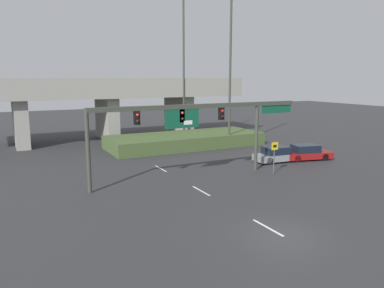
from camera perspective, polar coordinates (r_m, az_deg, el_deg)
The scene contains 10 objects.
ground_plane at distance 19.08m, azimuth 13.49°, elevation -13.37°, with size 160.00×160.00×0.00m, color #2D2D30.
lane_markings at distance 31.49m, azimuth -4.78°, elevation -3.75°, with size 0.14×30.61×0.01m.
signal_gantry at distance 27.59m, azimuth 0.71°, elevation 4.03°, with size 17.16×0.44×5.60m.
speed_limit_sign at distance 29.98m, azimuth 12.44°, elevation -1.36°, with size 0.60×0.11×2.60m.
highway_light_pole_near at distance 46.01m, azimuth -1.29°, elevation 11.99°, with size 0.70×0.36×17.35m.
highway_light_pole_far at distance 40.62m, azimuth 5.85°, elevation 12.22°, with size 0.70×0.36×17.38m.
overpass_bridge at distance 46.77m, azimuth -12.92°, elevation 6.80°, with size 34.16×8.01×7.49m.
grass_embankment at distance 41.35m, azimuth -1.03°, elevation 0.57°, with size 17.01×6.38×1.37m.
parked_sedan_near_right at distance 34.68m, azimuth 12.78°, elevation -1.60°, with size 4.37×2.16×1.40m.
parked_sedan_mid_right at distance 36.23m, azimuth 17.04°, elevation -1.29°, with size 4.79×2.72×1.41m.
Camera 1 is at (-11.64, -13.13, 7.49)m, focal length 35.00 mm.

